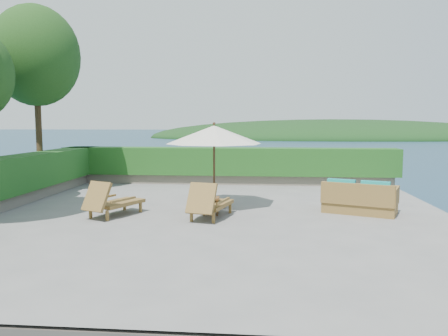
# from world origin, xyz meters

# --- Properties ---
(ground) EXTENTS (12.00, 12.00, 0.00)m
(ground) POSITION_xyz_m (0.00, 0.00, 0.00)
(ground) COLOR gray
(ground) RESTS_ON ground
(foundation) EXTENTS (12.00, 12.00, 3.00)m
(foundation) POSITION_xyz_m (0.00, 0.00, -1.55)
(foundation) COLOR #554E44
(foundation) RESTS_ON ocean
(ocean) EXTENTS (600.00, 600.00, 0.00)m
(ocean) POSITION_xyz_m (0.00, 0.00, -3.00)
(ocean) COLOR #162D47
(ocean) RESTS_ON ground
(offshore_island) EXTENTS (126.00, 57.60, 12.60)m
(offshore_island) POSITION_xyz_m (25.00, 140.00, -3.00)
(offshore_island) COLOR black
(offshore_island) RESTS_ON ocean
(planter_wall_far) EXTENTS (12.00, 0.60, 0.36)m
(planter_wall_far) POSITION_xyz_m (0.00, 5.60, 0.18)
(planter_wall_far) COLOR slate
(planter_wall_far) RESTS_ON ground
(hedge_far) EXTENTS (12.40, 0.90, 1.00)m
(hedge_far) POSITION_xyz_m (0.00, 5.60, 0.85)
(hedge_far) COLOR #204D16
(hedge_far) RESTS_ON planter_wall_far
(tree_far) EXTENTS (2.80, 2.80, 6.03)m
(tree_far) POSITION_xyz_m (-6.00, 3.20, 4.40)
(tree_far) COLOR #432D19
(tree_far) RESTS_ON ground
(patio_umbrella) EXTENTS (3.13, 3.13, 2.30)m
(patio_umbrella) POSITION_xyz_m (0.01, 1.03, 1.94)
(patio_umbrella) COLOR black
(patio_umbrella) RESTS_ON ground
(lounge_left) EXTENTS (1.24, 1.69, 0.90)m
(lounge_left) POSITION_xyz_m (-2.35, -0.31, 0.38)
(lounge_left) COLOR olive
(lounge_left) RESTS_ON ground
(lounge_right) EXTENTS (1.02, 1.69, 0.91)m
(lounge_right) POSITION_xyz_m (0.05, -0.33, 0.38)
(lounge_right) COLOR olive
(lounge_right) RESTS_ON ground
(side_table) EXTENTS (0.43, 0.43, 0.44)m
(side_table) POSITION_xyz_m (0.04, 0.11, 0.36)
(side_table) COLOR brown
(side_table) RESTS_ON ground
(wicker_loveseat) EXTENTS (1.99, 1.51, 0.88)m
(wicker_loveseat) POSITION_xyz_m (3.75, 0.60, 0.34)
(wicker_loveseat) COLOR olive
(wicker_loveseat) RESTS_ON ground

